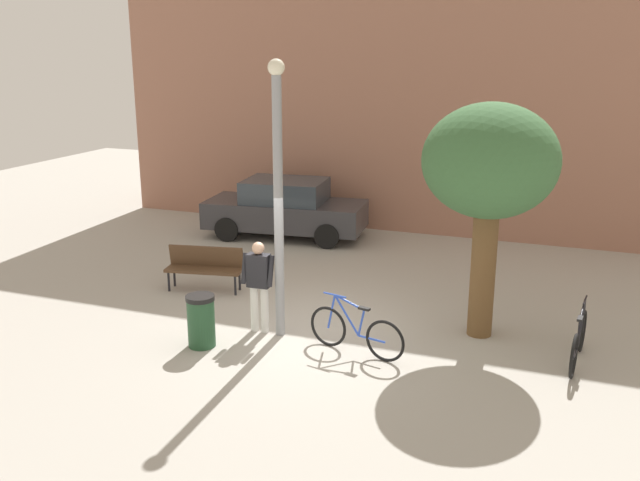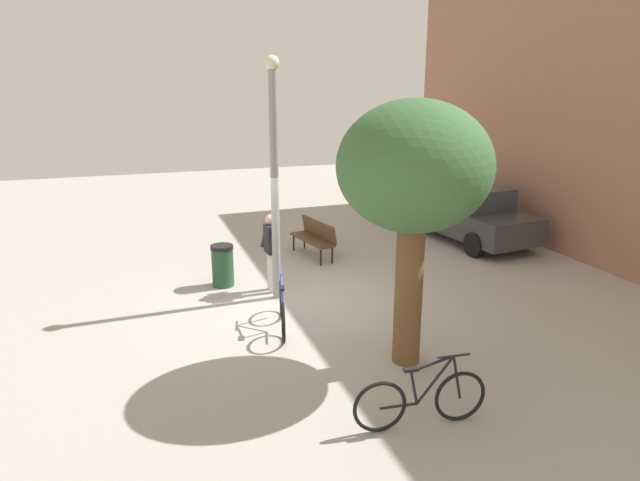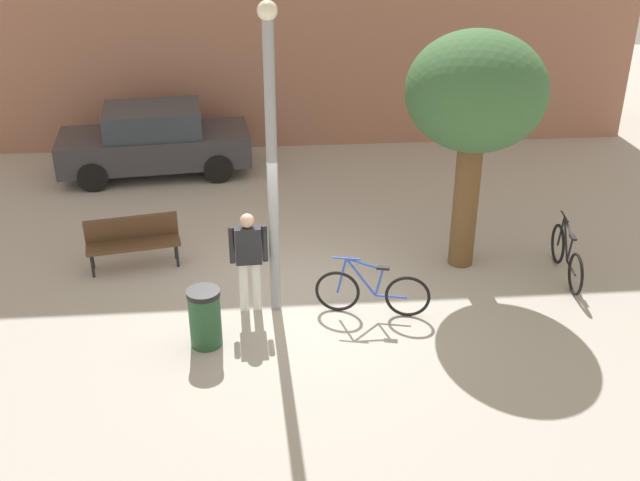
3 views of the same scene
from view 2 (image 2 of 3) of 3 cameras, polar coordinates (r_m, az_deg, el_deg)
name	(u,v)px [view 2 (image 2 of 3)]	position (r m, az deg, el deg)	size (l,w,h in m)	color
ground_plane	(296,304)	(11.43, -2.40, -6.39)	(36.00, 36.00, 0.00)	#A8A399
lamppost	(274,171)	(11.09, -4.61, 7.00)	(0.28, 0.28, 4.77)	gray
person_by_lamppost	(271,247)	(11.83, -4.95, -0.69)	(0.60, 0.30, 1.67)	white
park_bench	(315,236)	(14.27, -0.51, 0.50)	(1.66, 0.76, 0.92)	#513823
plaza_tree	(414,172)	(8.40, 9.43, 6.84)	(2.28, 2.28, 4.09)	brown
bicycle_blue	(282,308)	(10.23, -3.83, -6.83)	(1.77, 0.46, 0.97)	black
bicycle_black	(421,399)	(7.64, 10.16, -15.47)	(0.23, 1.81, 0.97)	black
parked_car_charcoal	(467,213)	(16.21, 14.56, 2.70)	(4.35, 2.16, 1.55)	#38383D
trash_bin	(223,265)	(12.43, -9.77, -2.48)	(0.49, 0.49, 0.91)	#234C2D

